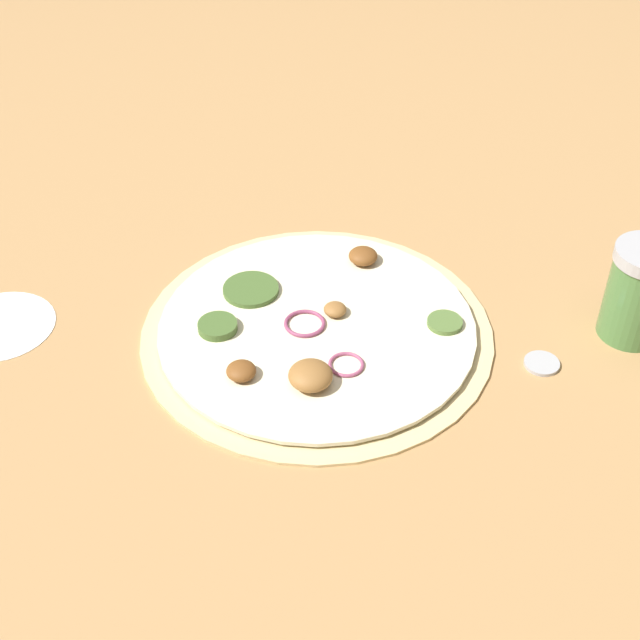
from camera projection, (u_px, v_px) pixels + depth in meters
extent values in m
plane|color=tan|center=(320.00, 333.00, 0.84)|extent=(3.00, 3.00, 0.00)
cylinder|color=beige|center=(320.00, 331.00, 0.84)|extent=(0.33, 0.33, 0.01)
cylinder|color=#EFE5C1|center=(320.00, 326.00, 0.84)|extent=(0.30, 0.30, 0.00)
torus|color=#934266|center=(308.00, 323.00, 0.84)|extent=(0.04, 0.04, 0.00)
cylinder|color=#47662D|center=(254.00, 289.00, 0.87)|extent=(0.05, 0.05, 0.00)
cylinder|color=#47662D|center=(221.00, 326.00, 0.83)|extent=(0.04, 0.04, 0.01)
ellipsoid|color=brown|center=(245.00, 371.00, 0.78)|extent=(0.03, 0.03, 0.01)
ellipsoid|color=#996633|center=(338.00, 309.00, 0.85)|extent=(0.02, 0.02, 0.01)
torus|color=#A34C70|center=(349.00, 364.00, 0.79)|extent=(0.03, 0.03, 0.00)
ellipsoid|color=#996633|center=(314.00, 375.00, 0.77)|extent=(0.04, 0.04, 0.02)
ellipsoid|color=brown|center=(366.00, 256.00, 0.91)|extent=(0.03, 0.03, 0.01)
cylinder|color=#567538|center=(448.00, 326.00, 0.83)|extent=(0.03, 0.03, 0.00)
cylinder|color=#B2B2B7|center=(545.00, 362.00, 0.81)|extent=(0.03, 0.03, 0.01)
cylinder|color=white|center=(3.00, 325.00, 0.85)|extent=(0.10, 0.10, 0.00)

